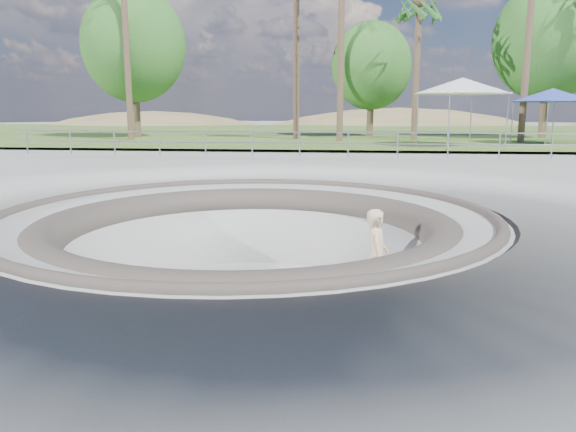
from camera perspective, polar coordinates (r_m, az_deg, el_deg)
The scene contains 13 objects.
ground at distance 11.67m, azimuth -4.25°, elevation 0.24°, with size 180.00×180.00×0.00m, color #A3A39E.
skate_bowl at distance 12.14m, azimuth -4.12°, elevation -8.28°, with size 14.00×14.00×4.10m.
grass_strip at distance 45.35m, azimuth 3.78°, elevation 8.46°, with size 180.00×36.00×0.12m.
distant_hills at distance 69.07m, azimuth 7.77°, elevation 3.19°, with size 103.20×45.00×28.60m.
safety_railing at distance 23.41m, azimuth 1.20°, elevation 7.33°, with size 25.00×0.06×1.03m.
skateboard at distance 11.99m, azimuth 8.85°, elevation -8.62°, with size 0.91×0.34×0.09m.
skater at distance 11.70m, azimuth 8.99°, elevation -4.00°, with size 0.71×0.47×1.96m, color beige.
canopy_white at distance 29.77m, azimuth 17.29°, elevation 12.49°, with size 6.21×6.21×3.35m.
canopy_blue at distance 33.41m, azimuth 25.29°, elevation 11.04°, with size 5.32×5.32×2.90m.
palm_d at distance 34.44m, azimuth 13.16°, elevation 19.70°, with size 2.60×2.60×8.66m.
bushy_tree_left at distance 38.31m, azimuth -15.43°, elevation 16.41°, with size 6.59×5.99×9.51m.
bushy_tree_mid at distance 38.64m, azimuth 8.48°, elevation 14.84°, with size 5.26×4.78×7.58m.
bushy_tree_right at distance 39.59m, azimuth 25.02°, elevation 15.85°, with size 6.77×6.16×9.77m.
Camera 1 is at (2.14, -11.26, 2.16)m, focal length 35.00 mm.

